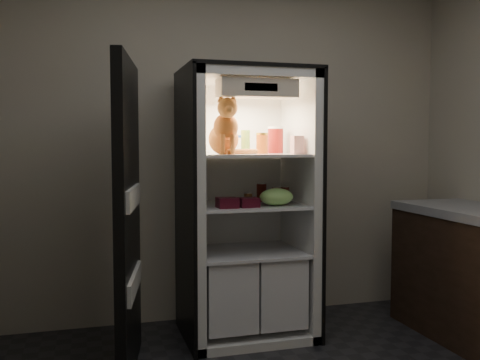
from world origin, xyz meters
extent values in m
plane|color=#C0B8A0|center=(0.00, 1.80, 1.35)|extent=(3.60, 0.00, 3.60)
cube|color=white|center=(0.00, 1.67, 0.93)|extent=(0.85, 0.06, 1.85)
cube|color=white|center=(-0.40, 1.35, 0.93)|extent=(0.06, 0.70, 1.85)
cube|color=white|center=(0.40, 1.35, 0.93)|extent=(0.06, 0.70, 1.85)
cube|color=white|center=(0.00, 1.35, 1.82)|extent=(0.85, 0.70, 0.06)
cube|color=white|center=(0.00, 1.35, 0.03)|extent=(0.85, 0.70, 0.06)
cube|color=black|center=(-0.44, 1.35, 0.93)|extent=(0.02, 0.72, 1.87)
cube|color=black|center=(0.44, 1.35, 0.93)|extent=(0.02, 0.72, 1.87)
cube|color=black|center=(0.00, 1.35, 1.86)|extent=(0.90, 0.72, 0.02)
cube|color=white|center=(0.00, 1.32, 1.28)|extent=(0.73, 0.62, 0.02)
cube|color=white|center=(0.00, 1.32, 0.93)|extent=(0.73, 0.62, 0.02)
cube|color=white|center=(-0.18, 1.32, 0.35)|extent=(0.34, 0.58, 0.48)
cube|color=white|center=(0.18, 1.32, 0.35)|extent=(0.34, 0.58, 0.48)
cube|color=white|center=(0.00, 1.32, 0.60)|extent=(0.73, 0.62, 0.02)
cube|color=beige|center=(0.00, 1.11, 1.72)|extent=(0.52, 0.18, 0.12)
cube|color=black|center=(0.00, 1.02, 1.72)|extent=(0.22, 0.01, 0.05)
cube|color=black|center=(-0.85, 0.95, 0.93)|extent=(0.22, 0.87, 1.85)
cube|color=white|center=(-0.84, 0.89, 0.55)|extent=(0.17, 0.64, 0.12)
cube|color=white|center=(-0.84, 0.89, 1.05)|extent=(0.17, 0.64, 0.12)
ellipsoid|color=#B84D17|center=(-0.18, 1.29, 1.39)|extent=(0.22, 0.27, 0.21)
ellipsoid|color=#B84D17|center=(-0.19, 1.19, 1.47)|extent=(0.18, 0.16, 0.18)
sphere|color=orange|center=(-0.20, 1.12, 1.59)|extent=(0.14, 0.14, 0.13)
sphere|color=orange|center=(-0.20, 1.07, 1.58)|extent=(0.06, 0.06, 0.06)
cone|color=orange|center=(-0.24, 1.14, 1.66)|extent=(0.06, 0.06, 0.06)
cone|color=orange|center=(-0.16, 1.13, 1.66)|extent=(0.06, 0.06, 0.06)
cylinder|color=#B84D17|center=(-0.23, 1.13, 1.36)|extent=(0.03, 0.03, 0.13)
cylinder|color=#B84D17|center=(-0.16, 1.12, 1.36)|extent=(0.03, 0.03, 0.13)
cylinder|color=#B84D17|center=(-0.08, 1.19, 1.31)|extent=(0.24, 0.11, 0.03)
cylinder|color=#25883C|center=(0.00, 1.36, 1.37)|extent=(0.06, 0.06, 0.15)
cylinder|color=#25883C|center=(0.00, 1.36, 1.45)|extent=(0.06, 0.06, 0.01)
cylinder|color=white|center=(0.02, 1.51, 1.35)|extent=(0.09, 0.09, 0.11)
cylinder|color=#1741A3|center=(0.02, 1.51, 1.41)|extent=(0.09, 0.09, 0.02)
cylinder|color=maroon|center=(0.11, 1.32, 1.36)|extent=(0.08, 0.08, 0.13)
cylinder|color=gold|center=(0.11, 1.32, 1.43)|extent=(0.08, 0.08, 0.01)
cylinder|color=maroon|center=(0.25, 1.44, 1.38)|extent=(0.11, 0.11, 0.18)
cylinder|color=white|center=(0.25, 1.44, 1.48)|extent=(0.12, 0.12, 0.02)
cube|color=white|center=(0.31, 1.17, 1.35)|extent=(0.07, 0.07, 0.12)
cylinder|color=black|center=(0.15, 1.45, 1.00)|extent=(0.07, 0.07, 0.13)
cylinder|color=#B2B2B2|center=(0.15, 1.45, 1.07)|extent=(0.07, 0.07, 0.00)
cylinder|color=black|center=(0.29, 1.36, 0.99)|extent=(0.06, 0.06, 0.11)
cylinder|color=#B2B2B2|center=(0.29, 1.36, 1.05)|extent=(0.06, 0.06, 0.00)
cylinder|color=black|center=(0.20, 1.30, 1.00)|extent=(0.06, 0.06, 0.11)
cylinder|color=#B2B2B2|center=(0.20, 1.30, 1.06)|extent=(0.06, 0.06, 0.00)
cylinder|color=brown|center=(0.01, 1.33, 0.98)|extent=(0.06, 0.06, 0.07)
cylinder|color=#B2B2B2|center=(0.01, 1.33, 1.02)|extent=(0.06, 0.06, 0.01)
ellipsoid|color=#8ED463|center=(0.16, 1.18, 1.00)|extent=(0.24, 0.17, 0.12)
cube|color=#4F0D19|center=(-0.19, 1.14, 0.97)|extent=(0.13, 0.13, 0.07)
cube|color=#4F0D19|center=(-0.05, 1.14, 0.97)|extent=(0.12, 0.12, 0.06)
camera|label=1|loc=(-1.08, -2.23, 1.36)|focal=40.00mm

